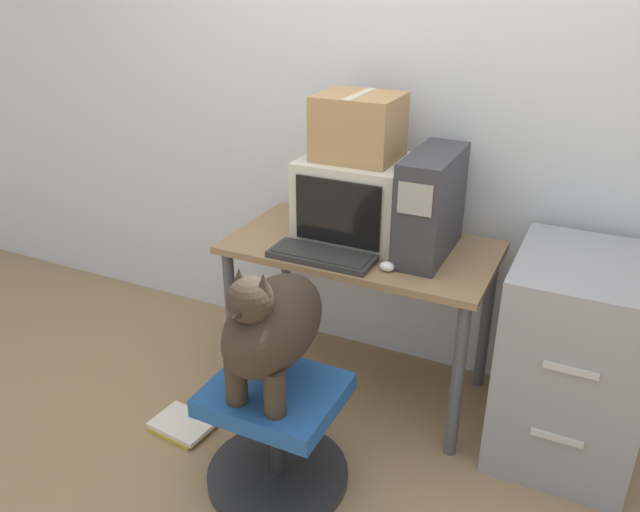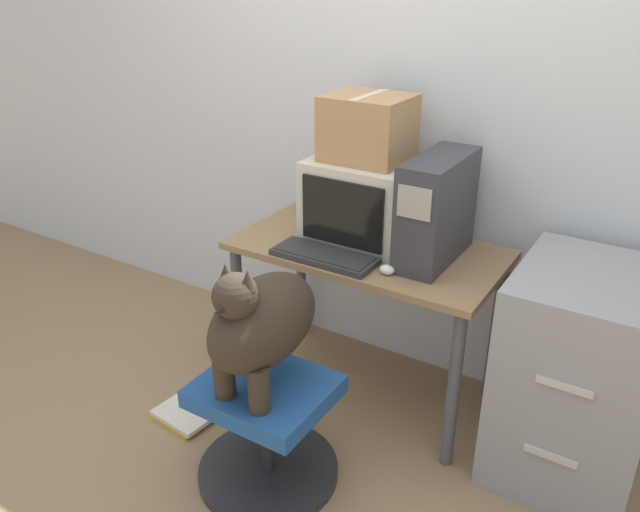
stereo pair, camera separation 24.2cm
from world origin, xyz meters
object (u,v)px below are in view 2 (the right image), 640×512
object	(u,v)px
office_chair	(267,429)
pc_tower	(437,209)
filing_cabinet	(577,376)
book_stack_floor	(184,415)
dog	(260,322)
keyboard	(324,256)
crt_monitor	(365,199)
cardboard_box	(368,128)

from	to	relation	value
office_chair	pc_tower	bearing A→B (deg)	65.76
filing_cabinet	book_stack_floor	xyz separation A→B (m)	(-1.46, -0.60, -0.40)
book_stack_floor	dog	bearing A→B (deg)	-8.60
keyboard	dog	bearing A→B (deg)	-84.96
crt_monitor	pc_tower	size ratio (longest dim) A/B	1.00
office_chair	book_stack_floor	bearing A→B (deg)	172.23
office_chair	dog	size ratio (longest dim) A/B	1.05
crt_monitor	filing_cabinet	distance (m)	1.08
keyboard	book_stack_floor	distance (m)	0.95
crt_monitor	filing_cabinet	world-z (taller)	crt_monitor
crt_monitor	dog	world-z (taller)	crt_monitor
keyboard	filing_cabinet	world-z (taller)	filing_cabinet
crt_monitor	filing_cabinet	bearing A→B (deg)	-5.57
crt_monitor	dog	xyz separation A→B (m)	(0.01, -0.77, -0.21)
crt_monitor	keyboard	size ratio (longest dim) A/B	1.04
dog	book_stack_floor	bearing A→B (deg)	171.40
pc_tower	keyboard	xyz separation A→B (m)	(-0.37, -0.24, -0.20)
crt_monitor	pc_tower	xyz separation A→B (m)	(0.34, -0.04, 0.04)
pc_tower	book_stack_floor	world-z (taller)	pc_tower
dog	filing_cabinet	bearing A→B (deg)	35.57
filing_cabinet	book_stack_floor	bearing A→B (deg)	-157.57
pc_tower	book_stack_floor	distance (m)	1.41
crt_monitor	office_chair	xyz separation A→B (m)	(0.01, -0.77, -0.68)
cardboard_box	crt_monitor	bearing A→B (deg)	-90.00
pc_tower	filing_cabinet	xyz separation A→B (m)	(0.63, -0.05, -0.52)
pc_tower	cardboard_box	world-z (taller)	cardboard_box
crt_monitor	office_chair	bearing A→B (deg)	-88.93
keyboard	pc_tower	bearing A→B (deg)	33.27
pc_tower	cardboard_box	distance (m)	0.44
crt_monitor	dog	distance (m)	0.80
filing_cabinet	cardboard_box	distance (m)	1.25
dog	cardboard_box	bearing A→B (deg)	91.06
dog	cardboard_box	size ratio (longest dim) A/B	1.57
crt_monitor	cardboard_box	distance (m)	0.31
book_stack_floor	pc_tower	bearing A→B (deg)	38.02
office_chair	filing_cabinet	distance (m)	1.18
pc_tower	dog	xyz separation A→B (m)	(-0.33, -0.73, -0.25)
keyboard	book_stack_floor	xyz separation A→B (m)	(-0.47, -0.41, -0.72)
crt_monitor	book_stack_floor	xyz separation A→B (m)	(-0.50, -0.70, -0.89)
filing_cabinet	cardboard_box	xyz separation A→B (m)	(-0.97, 0.10, 0.79)
crt_monitor	filing_cabinet	size ratio (longest dim) A/B	0.54
dog	pc_tower	bearing A→B (deg)	65.98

